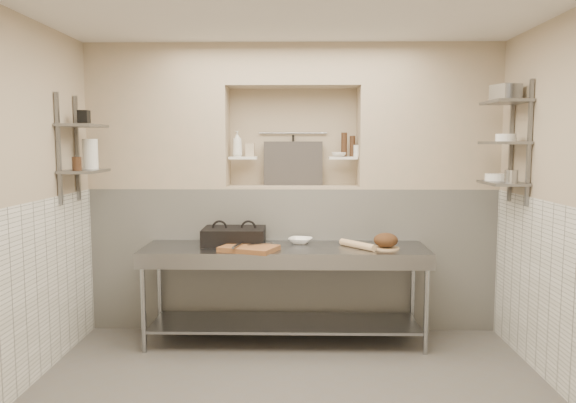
{
  "coord_description": "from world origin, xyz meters",
  "views": [
    {
      "loc": [
        0.05,
        -3.87,
        1.85
      ],
      "look_at": [
        -0.03,
        0.9,
        1.35
      ],
      "focal_mm": 35.0,
      "sensor_mm": 36.0,
      "label": 1
    }
  ],
  "objects_px": {
    "rolling_pin": "(357,245)",
    "bread_loaf": "(386,240)",
    "cutting_board": "(249,248)",
    "jug_left": "(90,154)",
    "bottle_soap": "(237,144)",
    "prep_table": "(285,275)",
    "panini_press": "(234,236)",
    "bowl_alcove": "(339,155)",
    "mixing_bowl": "(300,241)"
  },
  "relations": [
    {
      "from": "bread_loaf",
      "to": "cutting_board",
      "type": "bearing_deg",
      "value": -174.67
    },
    {
      "from": "cutting_board",
      "to": "panini_press",
      "type": "bearing_deg",
      "value": 118.22
    },
    {
      "from": "mixing_bowl",
      "to": "rolling_pin",
      "type": "xyz_separation_m",
      "value": [
        0.52,
        -0.24,
        0.0
      ]
    },
    {
      "from": "rolling_pin",
      "to": "bottle_soap",
      "type": "height_order",
      "value": "bottle_soap"
    },
    {
      "from": "bottle_soap",
      "to": "bowl_alcove",
      "type": "relative_size",
      "value": 1.8
    },
    {
      "from": "prep_table",
      "to": "bread_loaf",
      "type": "height_order",
      "value": "bread_loaf"
    },
    {
      "from": "cutting_board",
      "to": "bottle_soap",
      "type": "height_order",
      "value": "bottle_soap"
    },
    {
      "from": "jug_left",
      "to": "prep_table",
      "type": "bearing_deg",
      "value": -0.8
    },
    {
      "from": "cutting_board",
      "to": "rolling_pin",
      "type": "bearing_deg",
      "value": 8.03
    },
    {
      "from": "prep_table",
      "to": "bread_loaf",
      "type": "xyz_separation_m",
      "value": [
        0.91,
        -0.07,
        0.34
      ]
    },
    {
      "from": "mixing_bowl",
      "to": "jug_left",
      "type": "bearing_deg",
      "value": -174.95
    },
    {
      "from": "rolling_pin",
      "to": "bottle_soap",
      "type": "relative_size",
      "value": 1.62
    },
    {
      "from": "cutting_board",
      "to": "bowl_alcove",
      "type": "bearing_deg",
      "value": 40.45
    },
    {
      "from": "rolling_pin",
      "to": "bread_loaf",
      "type": "relative_size",
      "value": 1.9
    },
    {
      "from": "prep_table",
      "to": "cutting_board",
      "type": "xyz_separation_m",
      "value": [
        -0.31,
        -0.18,
        0.28
      ]
    },
    {
      "from": "prep_table",
      "to": "bowl_alcove",
      "type": "height_order",
      "value": "bowl_alcove"
    },
    {
      "from": "jug_left",
      "to": "panini_press",
      "type": "bearing_deg",
      "value": 4.8
    },
    {
      "from": "mixing_bowl",
      "to": "rolling_pin",
      "type": "height_order",
      "value": "rolling_pin"
    },
    {
      "from": "rolling_pin",
      "to": "mixing_bowl",
      "type": "bearing_deg",
      "value": 155.39
    },
    {
      "from": "bowl_alcove",
      "to": "bread_loaf",
      "type": "bearing_deg",
      "value": -57.13
    },
    {
      "from": "cutting_board",
      "to": "bread_loaf",
      "type": "height_order",
      "value": "bread_loaf"
    },
    {
      "from": "bottle_soap",
      "to": "jug_left",
      "type": "xyz_separation_m",
      "value": [
        -1.29,
        -0.51,
        -0.09
      ]
    },
    {
      "from": "rolling_pin",
      "to": "bowl_alcove",
      "type": "bearing_deg",
      "value": 103.23
    },
    {
      "from": "panini_press",
      "to": "bottle_soap",
      "type": "xyz_separation_m",
      "value": [
        -0.01,
        0.4,
        0.86
      ]
    },
    {
      "from": "jug_left",
      "to": "bottle_soap",
      "type": "bearing_deg",
      "value": 21.69
    },
    {
      "from": "rolling_pin",
      "to": "jug_left",
      "type": "height_order",
      "value": "jug_left"
    },
    {
      "from": "panini_press",
      "to": "bowl_alcove",
      "type": "distance_m",
      "value": 1.32
    },
    {
      "from": "cutting_board",
      "to": "bowl_alcove",
      "type": "relative_size",
      "value": 3.33
    },
    {
      "from": "panini_press",
      "to": "rolling_pin",
      "type": "xyz_separation_m",
      "value": [
        1.14,
        -0.18,
        -0.05
      ]
    },
    {
      "from": "prep_table",
      "to": "jug_left",
      "type": "relative_size",
      "value": 9.53
    },
    {
      "from": "panini_press",
      "to": "bread_loaf",
      "type": "bearing_deg",
      "value": -8.37
    },
    {
      "from": "mixing_bowl",
      "to": "jug_left",
      "type": "height_order",
      "value": "jug_left"
    },
    {
      "from": "mixing_bowl",
      "to": "bowl_alcove",
      "type": "distance_m",
      "value": 0.95
    },
    {
      "from": "bottle_soap",
      "to": "cutting_board",
      "type": "bearing_deg",
      "value": -76.33
    },
    {
      "from": "prep_table",
      "to": "bottle_soap",
      "type": "distance_m",
      "value": 1.4
    },
    {
      "from": "cutting_board",
      "to": "bottle_soap",
      "type": "xyz_separation_m",
      "value": [
        -0.17,
        0.71,
        0.92
      ]
    },
    {
      "from": "rolling_pin",
      "to": "bread_loaf",
      "type": "xyz_separation_m",
      "value": [
        0.25,
        -0.02,
        0.05
      ]
    },
    {
      "from": "panini_press",
      "to": "bottle_soap",
      "type": "height_order",
      "value": "bottle_soap"
    },
    {
      "from": "prep_table",
      "to": "jug_left",
      "type": "xyz_separation_m",
      "value": [
        -1.77,
        0.02,
        1.11
      ]
    },
    {
      "from": "prep_table",
      "to": "jug_left",
      "type": "bearing_deg",
      "value": 179.2
    },
    {
      "from": "cutting_board",
      "to": "jug_left",
      "type": "distance_m",
      "value": 1.69
    },
    {
      "from": "bowl_alcove",
      "to": "panini_press",
      "type": "bearing_deg",
      "value": -158.25
    },
    {
      "from": "panini_press",
      "to": "cutting_board",
      "type": "xyz_separation_m",
      "value": [
        0.17,
        -0.31,
        -0.06
      ]
    },
    {
      "from": "rolling_pin",
      "to": "bottle_soap",
      "type": "bearing_deg",
      "value": 153.22
    },
    {
      "from": "bottle_soap",
      "to": "jug_left",
      "type": "height_order",
      "value": "bottle_soap"
    },
    {
      "from": "rolling_pin",
      "to": "bowl_alcove",
      "type": "xyz_separation_m",
      "value": [
        -0.14,
        0.58,
        0.8
      ]
    },
    {
      "from": "panini_press",
      "to": "bottle_soap",
      "type": "bearing_deg",
      "value": 90.65
    },
    {
      "from": "bowl_alcove",
      "to": "jug_left",
      "type": "xyz_separation_m",
      "value": [
        -2.29,
        -0.51,
        0.01
      ]
    },
    {
      "from": "prep_table",
      "to": "bread_loaf",
      "type": "bearing_deg",
      "value": -4.09
    },
    {
      "from": "prep_table",
      "to": "bottle_soap",
      "type": "height_order",
      "value": "bottle_soap"
    }
  ]
}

